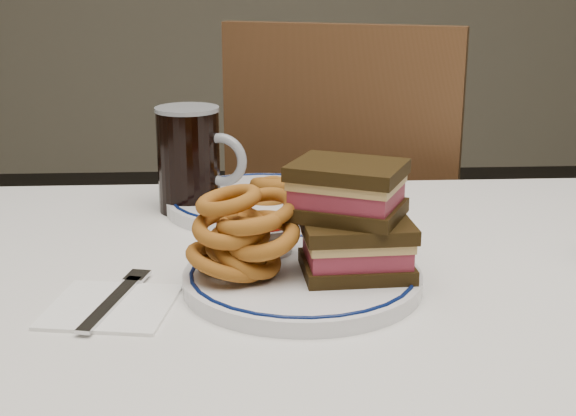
{
  "coord_description": "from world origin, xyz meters",
  "views": [
    {
      "loc": [
        -0.05,
        -0.87,
        1.1
      ],
      "look_at": [
        -0.01,
        -0.01,
        0.84
      ],
      "focal_mm": 50.0,
      "sensor_mm": 36.0,
      "label": 1
    }
  ],
  "objects": [
    {
      "name": "main_plate",
      "position": [
        0.01,
        -0.03,
        0.76
      ],
      "size": [
        0.27,
        0.27,
        0.02
      ],
      "color": "white",
      "rests_on": "dining_table"
    },
    {
      "name": "ketchup_ramekin",
      "position": [
        -0.03,
        0.04,
        0.79
      ],
      "size": [
        0.06,
        0.06,
        0.03
      ],
      "color": "white",
      "rests_on": "main_plate"
    },
    {
      "name": "reuben_sandwich",
      "position": [
        0.06,
        -0.03,
        0.83
      ],
      "size": [
        0.15,
        0.14,
        0.12
      ],
      "color": "black",
      "rests_on": "main_plate"
    },
    {
      "name": "beer_mug",
      "position": [
        -0.13,
        0.28,
        0.83
      ],
      "size": [
        0.13,
        0.09,
        0.15
      ],
      "color": "black",
      "rests_on": "dining_table"
    },
    {
      "name": "far_plate",
      "position": [
        -0.03,
        0.28,
        0.76
      ],
      "size": [
        0.28,
        0.28,
        0.02
      ],
      "color": "white",
      "rests_on": "dining_table"
    },
    {
      "name": "dining_table",
      "position": [
        0.0,
        0.0,
        0.64
      ],
      "size": [
        1.27,
        0.87,
        0.75
      ],
      "color": "white",
      "rests_on": "floor"
    },
    {
      "name": "chair_far",
      "position": [
        0.17,
        0.74,
        0.54
      ],
      "size": [
        0.6,
        0.6,
        1.0
      ],
      "color": "#402A14",
      "rests_on": "floor"
    },
    {
      "name": "onion_rings_main",
      "position": [
        -0.06,
        -0.03,
        0.81
      ],
      "size": [
        0.13,
        0.12,
        0.11
      ],
      "color": "#70310E",
      "rests_on": "main_plate"
    },
    {
      "name": "onion_rings_far",
      "position": [
        -0.01,
        0.28,
        0.78
      ],
      "size": [
        0.11,
        0.1,
        0.06
      ],
      "color": "#70310E",
      "rests_on": "far_plate"
    },
    {
      "name": "napkin_fork",
      "position": [
        -0.2,
        -0.07,
        0.75
      ],
      "size": [
        0.15,
        0.17,
        0.01
      ],
      "color": "white",
      "rests_on": "dining_table"
    }
  ]
}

